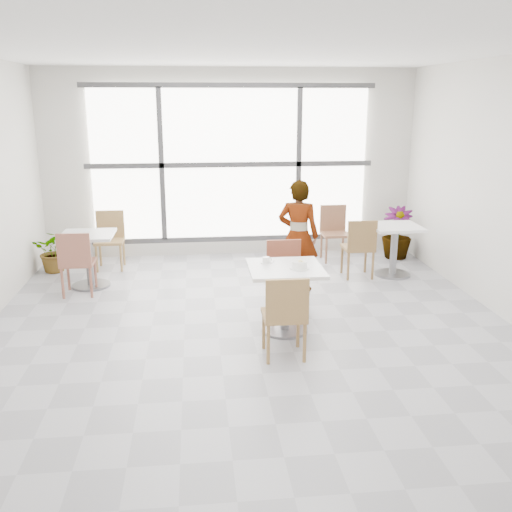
{
  "coord_description": "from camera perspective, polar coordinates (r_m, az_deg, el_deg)",
  "views": [
    {
      "loc": [
        -0.59,
        -5.73,
        2.51
      ],
      "look_at": [
        0.0,
        -0.3,
        1.0
      ],
      "focal_mm": 39.85,
      "sensor_mm": 36.0,
      "label": 1
    }
  ],
  "objects": [
    {
      "name": "plant_left",
      "position": [
        9.01,
        -19.55,
        0.51
      ],
      "size": [
        0.61,
        0.54,
        0.65
      ],
      "primitive_type": "imported",
      "rotation": [
        0.0,
        0.0,
        0.06
      ],
      "color": "#427A36",
      "rests_on": "ground"
    },
    {
      "name": "bg_chair_left_far",
      "position": [
        8.95,
        -14.45,
        1.99
      ],
      "size": [
        0.42,
        0.42,
        0.87
      ],
      "color": "#A37D4A",
      "rests_on": "ground"
    },
    {
      "name": "chair_near",
      "position": [
        5.59,
        2.96,
        -5.62
      ],
      "size": [
        0.42,
        0.42,
        0.87
      ],
      "rotation": [
        0.0,
        0.0,
        3.14
      ],
      "color": "#A37946",
      "rests_on": "ground"
    },
    {
      "name": "person",
      "position": [
        7.61,
        4.27,
        2.05
      ],
      "size": [
        0.64,
        0.52,
        1.5
      ],
      "primitive_type": "imported",
      "rotation": [
        0.0,
        0.0,
        2.8
      ],
      "color": "black",
      "rests_on": "ground"
    },
    {
      "name": "floor",
      "position": [
        6.28,
        -0.3,
        -8.09
      ],
      "size": [
        7.0,
        7.0,
        0.0
      ],
      "primitive_type": "plane",
      "color": "#9E9EA5",
      "rests_on": "ground"
    },
    {
      "name": "bg_chair_right_near",
      "position": [
        8.27,
        10.36,
        1.14
      ],
      "size": [
        0.42,
        0.42,
        0.87
      ],
      "rotation": [
        0.0,
        0.0,
        3.14
      ],
      "color": "olive",
      "rests_on": "ground"
    },
    {
      "name": "bg_table_left",
      "position": [
        8.1,
        -16.45,
        0.35
      ],
      "size": [
        0.7,
        0.7,
        0.75
      ],
      "color": "silver",
      "rests_on": "ground"
    },
    {
      "name": "oatmeal_bowl",
      "position": [
        6.12,
        4.37,
        -0.88
      ],
      "size": [
        0.21,
        0.21,
        0.09
      ],
      "color": "white",
      "rests_on": "main_table"
    },
    {
      "name": "window",
      "position": [
        9.24,
        -2.54,
        9.17
      ],
      "size": [
        4.6,
        0.07,
        2.52
      ],
      "color": "white",
      "rests_on": "ground"
    },
    {
      "name": "chair_far",
      "position": [
        6.87,
        2.91,
        -1.58
      ],
      "size": [
        0.42,
        0.42,
        0.87
      ],
      "color": "brown",
      "rests_on": "ground"
    },
    {
      "name": "wall_front",
      "position": [
        2.52,
        7.99,
        -8.36
      ],
      "size": [
        6.0,
        0.0,
        6.0
      ],
      "primitive_type": "plane",
      "rotation": [
        -1.57,
        0.0,
        0.0
      ],
      "color": "silver",
      "rests_on": "ground"
    },
    {
      "name": "wall_back",
      "position": [
        9.3,
        -2.57,
        9.21
      ],
      "size": [
        6.0,
        0.0,
        6.0
      ],
      "primitive_type": "plane",
      "rotation": [
        1.57,
        0.0,
        0.0
      ],
      "color": "silver",
      "rests_on": "ground"
    },
    {
      "name": "ceiling",
      "position": [
        5.78,
        -0.34,
        20.32
      ],
      "size": [
        7.0,
        7.0,
        0.0
      ],
      "primitive_type": "plane",
      "rotation": [
        3.14,
        0.0,
        0.0
      ],
      "color": "white",
      "rests_on": "ground"
    },
    {
      "name": "bg_chair_right_far",
      "position": [
        9.22,
        7.85,
        2.72
      ],
      "size": [
        0.42,
        0.42,
        0.87
      ],
      "color": "brown",
      "rests_on": "ground"
    },
    {
      "name": "bg_chair_left_near",
      "position": [
        7.75,
        -17.59,
        -0.31
      ],
      "size": [
        0.42,
        0.42,
        0.87
      ],
      "rotation": [
        0.0,
        0.0,
        3.14
      ],
      "color": "#955946",
      "rests_on": "ground"
    },
    {
      "name": "main_table",
      "position": [
        6.25,
        2.95,
        -3.09
      ],
      "size": [
        0.8,
        0.8,
        0.75
      ],
      "color": "white",
      "rests_on": "ground"
    },
    {
      "name": "bg_table_right",
      "position": [
        8.52,
        13.72,
        1.27
      ],
      "size": [
        0.7,
        0.7,
        0.75
      ],
      "color": "white",
      "rests_on": "ground"
    },
    {
      "name": "coffee_cup",
      "position": [
        6.32,
        1.04,
        -0.43
      ],
      "size": [
        0.16,
        0.13,
        0.07
      ],
      "color": "white",
      "rests_on": "main_table"
    },
    {
      "name": "plant_right",
      "position": [
        9.49,
        13.95,
        2.28
      ],
      "size": [
        0.6,
        0.6,
        0.84
      ],
      "primitive_type": "imported",
      "rotation": [
        0.0,
        0.0,
        -0.35
      ],
      "color": "#497940",
      "rests_on": "ground"
    }
  ]
}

